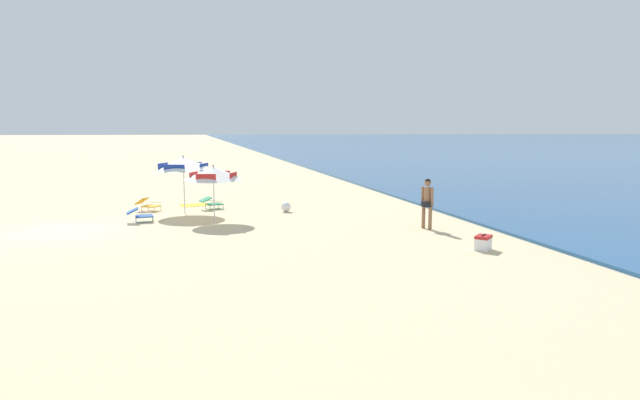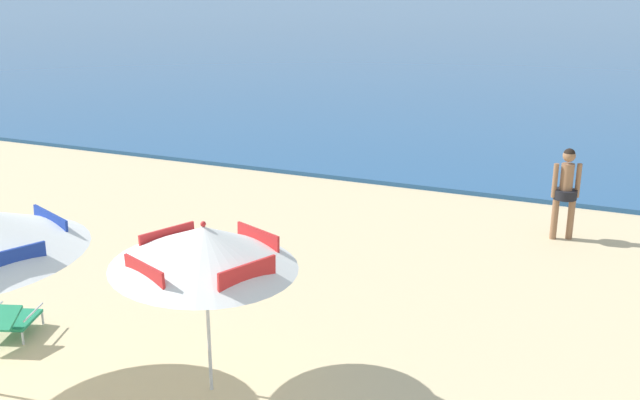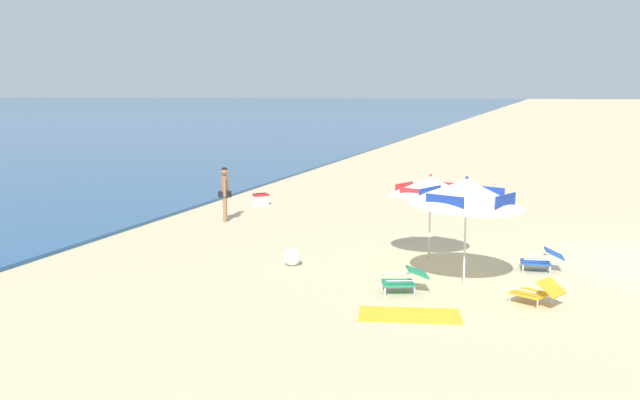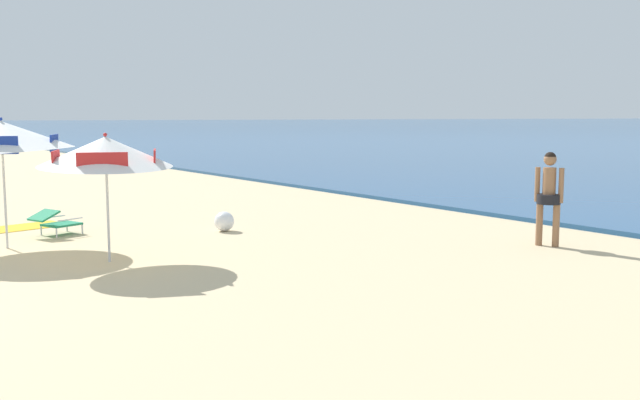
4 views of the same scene
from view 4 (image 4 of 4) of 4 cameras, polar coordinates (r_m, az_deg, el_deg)
beach_umbrella_striped_main at (r=13.16m, az=-24.40°, el=4.72°), size 3.16×3.17×2.27m
beach_umbrella_striped_second at (r=11.34m, az=-16.98°, el=3.77°), size 2.27×2.25×2.02m
lounge_chair_beside_umbrella at (r=14.37m, az=-20.65°, el=-1.62°), size 0.79×1.00×0.51m
person_standing_near_shore at (r=12.90m, az=18.06°, el=0.63°), size 0.46×0.41×1.66m
beach_ball at (r=14.09m, az=-7.77°, el=-1.73°), size 0.39×0.39×0.39m
beach_towel at (r=15.67m, az=-23.19°, el=-2.06°), size 1.25×1.95×0.01m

